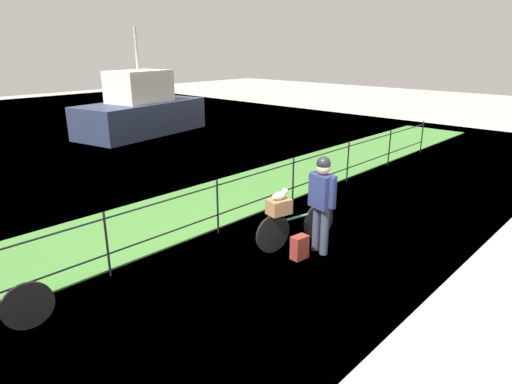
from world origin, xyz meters
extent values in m
plane|color=#B2ADA3|center=(0.00, 0.00, 0.00)|extent=(60.00, 60.00, 0.00)
cube|color=#478438|center=(0.00, 3.29, 0.01)|extent=(27.00, 2.40, 0.03)
plane|color=#426684|center=(0.00, 13.09, 0.00)|extent=(30.00, 30.00, 0.00)
cylinder|color=black|center=(-2.25, 1.95, 0.52)|extent=(0.04, 0.04, 1.05)
cylinder|color=black|center=(0.00, 1.95, 0.52)|extent=(0.04, 0.04, 1.05)
cylinder|color=black|center=(2.25, 1.95, 0.52)|extent=(0.04, 0.04, 1.05)
cylinder|color=black|center=(4.50, 1.95, 0.52)|extent=(0.04, 0.04, 1.05)
cylinder|color=black|center=(6.75, 1.95, 0.52)|extent=(0.04, 0.04, 1.05)
cylinder|color=black|center=(9.00, 1.95, 0.52)|extent=(0.04, 0.04, 1.05)
cylinder|color=black|center=(0.00, 1.95, 0.37)|extent=(18.00, 0.03, 0.03)
cylinder|color=black|center=(0.00, 1.95, 0.94)|extent=(18.00, 0.03, 0.03)
cylinder|color=black|center=(1.09, 0.43, 0.34)|extent=(0.67, 0.19, 0.67)
cylinder|color=black|center=(0.08, 0.66, 0.34)|extent=(0.67, 0.19, 0.67)
cylinder|color=#337F70|center=(0.59, 0.55, 0.52)|extent=(0.79, 0.22, 0.04)
cube|color=black|center=(0.20, 0.64, 0.57)|extent=(0.22, 0.13, 0.06)
cube|color=slate|center=(0.20, 0.64, 0.67)|extent=(0.39, 0.24, 0.02)
cube|color=olive|center=(0.20, 0.64, 0.80)|extent=(0.43, 0.35, 0.25)
ellipsoid|color=silver|center=(0.20, 0.64, 0.99)|extent=(0.30, 0.20, 0.13)
sphere|color=silver|center=(0.32, 0.61, 1.05)|extent=(0.11, 0.11, 0.11)
cylinder|color=#383D51|center=(0.65, 0.17, 0.41)|extent=(0.14, 0.14, 0.82)
cylinder|color=#383D51|center=(0.61, -0.02, 0.41)|extent=(0.14, 0.14, 0.82)
cube|color=navy|center=(0.63, 0.07, 1.10)|extent=(0.34, 0.45, 0.56)
cylinder|color=navy|center=(0.68, 0.29, 1.13)|extent=(0.10, 0.10, 0.50)
cylinder|color=navy|center=(0.58, -0.14, 1.13)|extent=(0.10, 0.10, 0.50)
sphere|color=tan|center=(0.63, 0.07, 1.49)|extent=(0.22, 0.22, 0.22)
sphere|color=black|center=(0.63, 0.07, 1.57)|extent=(0.23, 0.23, 0.23)
cube|color=maroon|center=(0.20, 0.18, 0.20)|extent=(0.30, 0.21, 0.40)
cylinder|color=#38383D|center=(2.90, 1.45, 0.25)|extent=(0.20, 0.20, 0.50)
cylinder|color=black|center=(-3.62, 1.47, 0.32)|extent=(0.63, 0.14, 0.63)
cube|color=#2D3856|center=(4.70, 11.54, 0.62)|extent=(5.48, 3.14, 1.24)
cube|color=silver|center=(4.70, 11.54, 1.84)|extent=(2.52, 1.95, 1.20)
cylinder|color=#B2B2B2|center=(4.70, 11.54, 3.25)|extent=(0.10, 0.10, 1.60)
camera|label=1|loc=(-5.22, -3.87, 3.39)|focal=31.36mm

